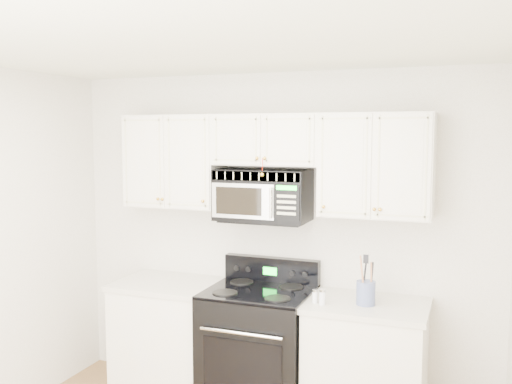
% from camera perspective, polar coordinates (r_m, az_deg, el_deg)
% --- Properties ---
extents(room, '(3.51, 3.51, 2.61)m').
position_cam_1_polar(room, '(3.06, -8.87, -9.84)').
color(room, olive).
rests_on(room, ground).
extents(base_cabinet_left, '(0.86, 0.65, 0.92)m').
position_cam_1_polar(base_cabinet_left, '(4.89, -8.47, -14.47)').
color(base_cabinet_left, silver).
rests_on(base_cabinet_left, ground).
extents(base_cabinet_right, '(0.86, 0.65, 0.92)m').
position_cam_1_polar(base_cabinet_right, '(4.39, 10.95, -16.99)').
color(base_cabinet_right, silver).
rests_on(base_cabinet_right, ground).
extents(range, '(0.79, 0.72, 1.13)m').
position_cam_1_polar(range, '(4.55, 0.31, -15.25)').
color(range, black).
rests_on(range, ground).
extents(upper_cabinets, '(2.44, 0.37, 0.75)m').
position_cam_1_polar(upper_cabinets, '(4.39, 1.33, 3.41)').
color(upper_cabinets, silver).
rests_on(upper_cabinets, ground).
extents(microwave, '(0.72, 0.41, 0.40)m').
position_cam_1_polar(microwave, '(4.41, 0.68, -0.29)').
color(microwave, black).
rests_on(microwave, ground).
extents(utensil_crock, '(0.13, 0.13, 0.35)m').
position_cam_1_polar(utensil_crock, '(4.15, 10.93, -9.81)').
color(utensil_crock, slate).
rests_on(utensil_crock, base_cabinet_right).
extents(shaker_salt, '(0.04, 0.04, 0.10)m').
position_cam_1_polar(shaker_salt, '(4.15, 5.91, -10.32)').
color(shaker_salt, silver).
rests_on(shaker_salt, base_cabinet_right).
extents(shaker_pepper, '(0.05, 0.05, 0.11)m').
position_cam_1_polar(shaker_pepper, '(4.11, 6.65, -10.36)').
color(shaker_pepper, silver).
rests_on(shaker_pepper, base_cabinet_right).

